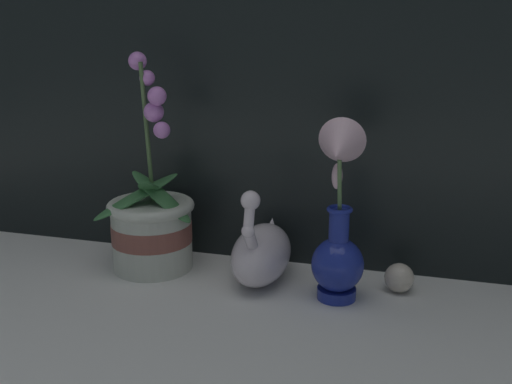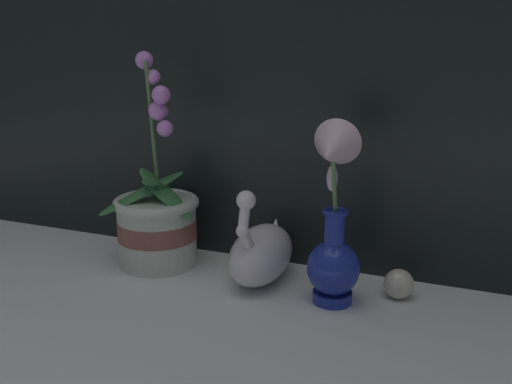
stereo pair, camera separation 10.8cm
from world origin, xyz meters
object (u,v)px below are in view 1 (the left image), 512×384
(swan_figurine, at_px, (261,251))
(blue_vase, at_px, (338,230))
(orchid_potted_plant, at_px, (152,224))
(glass_sphere, at_px, (399,278))

(swan_figurine, xyz_separation_m, blue_vase, (0.15, -0.05, 0.07))
(blue_vase, bearing_deg, swan_figurine, 161.25)
(swan_figurine, bearing_deg, blue_vase, -18.75)
(swan_figurine, relative_size, blue_vase, 0.64)
(orchid_potted_plant, bearing_deg, blue_vase, -8.02)
(swan_figurine, relative_size, glass_sphere, 3.87)
(blue_vase, distance_m, glass_sphere, 0.16)
(blue_vase, height_order, glass_sphere, blue_vase)
(orchid_potted_plant, bearing_deg, glass_sphere, 2.02)
(orchid_potted_plant, relative_size, swan_figurine, 2.03)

